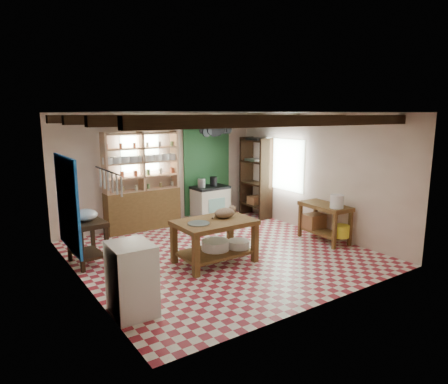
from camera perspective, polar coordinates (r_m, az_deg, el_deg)
floor at (r=7.60m, az=-0.55°, el=-8.78°), size 5.00×5.00×0.02m
ceiling at (r=7.15m, az=-0.58°, el=11.30°), size 5.00×5.00×0.02m
wall_back at (r=9.42m, az=-9.03°, el=3.19°), size 5.00×0.04×2.60m
wall_front at (r=5.40m, az=14.30°, el=-2.91°), size 5.00×0.04×2.60m
wall_left at (r=6.26m, az=-19.99°, el=-1.34°), size 0.04×5.00×2.60m
wall_right at (r=8.87m, az=13.02°, el=2.56°), size 0.04×5.00×2.60m
ceiling_beams at (r=7.15m, az=-0.58°, el=10.34°), size 5.00×3.80×0.15m
blue_wall_patch at (r=7.17m, az=-21.46°, el=-1.56°), size 0.04×1.40×1.60m
green_wall_patch at (r=9.99m, az=-2.44°, el=3.48°), size 1.30×0.04×2.30m
window_back at (r=9.16m, az=-11.89°, el=5.38°), size 0.90×0.02×0.80m
window_right at (r=9.55m, az=8.56°, el=3.91°), size 0.02×1.30×1.20m
utensil_rail at (r=5.05m, az=-16.28°, el=1.59°), size 0.06×0.90×0.28m
pot_rack at (r=9.55m, az=-1.15°, el=8.74°), size 0.86×0.12×0.36m
shelving_unit at (r=9.06m, az=-11.62°, el=1.51°), size 1.70×0.34×2.20m
tall_rack at (r=10.07m, az=4.58°, el=2.08°), size 0.40×0.86×2.00m
work_table at (r=7.04m, az=-1.35°, el=-7.07°), size 1.35×0.90×0.76m
stove at (r=9.81m, az=-1.98°, el=-1.59°), size 0.88×0.61×0.84m
prep_table at (r=7.35m, az=-18.91°, el=-6.81°), size 0.58×0.80×0.78m
white_cabinet at (r=5.42m, az=-13.05°, el=-11.99°), size 0.56×0.66×0.95m
right_counter at (r=8.45m, az=14.14°, el=-4.27°), size 0.59×1.10×0.77m
cat at (r=7.08m, az=0.10°, el=-3.01°), size 0.43×0.36×0.17m
steel_tray at (r=6.71m, az=-3.64°, el=-4.51°), size 0.38×0.38×0.02m
basin_large at (r=7.13m, az=-1.23°, el=-7.60°), size 0.50×0.50×0.17m
basin_small at (r=7.24m, az=2.10°, el=-7.46°), size 0.40×0.40×0.14m
kettle_left at (r=9.57m, az=-3.23°, el=1.29°), size 0.19×0.19×0.21m
kettle_right at (r=9.76m, az=-1.51°, el=1.53°), size 0.18×0.18×0.22m
enamel_bowl at (r=7.22m, az=-19.15°, el=-3.12°), size 0.42×0.42×0.20m
white_bucket at (r=8.06m, az=15.82°, el=-1.31°), size 0.27×0.27×0.26m
wicker_basket at (r=8.66m, az=12.71°, el=-4.05°), size 0.44×0.36×0.29m
yellow_tub at (r=8.17m, az=16.36°, el=-5.37°), size 0.34×0.34×0.23m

